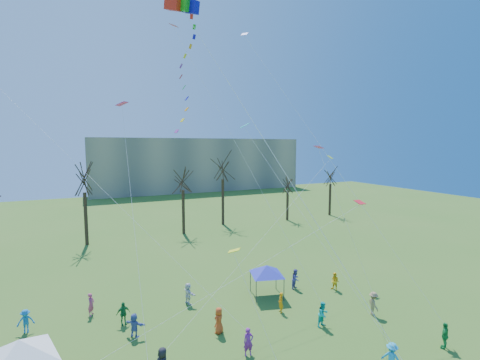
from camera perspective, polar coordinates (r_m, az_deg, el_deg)
name	(u,v)px	position (r m, az deg, el deg)	size (l,w,h in m)	color
distant_building	(198,164)	(99.50, -7.22, 2.68)	(60.00, 14.00, 15.00)	gray
bare_tree_row	(155,184)	(50.13, -14.29, -0.73)	(69.68, 9.34, 11.75)	black
big_box_kite	(191,75)	(20.73, -8.43, 17.26)	(4.87, 6.49, 23.05)	red
canopy_tent_white	(19,349)	(21.85, -33.53, -22.94)	(4.25, 4.25, 3.31)	#3F3F44
canopy_tent_blue	(267,270)	(29.87, 4.59, -15.06)	(3.53, 3.53, 2.75)	#3F3F44
festival_crowd	(223,329)	(24.33, -2.85, -24.02)	(25.77, 15.52, 1.86)	red
small_kites_aloft	(208,135)	(24.73, -5.54, 7.68)	(31.02, 19.32, 31.70)	orange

